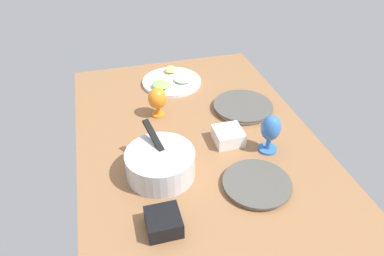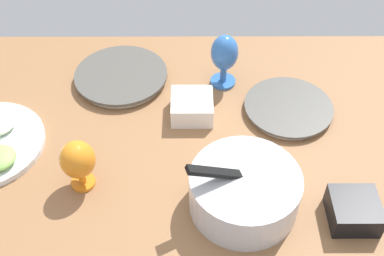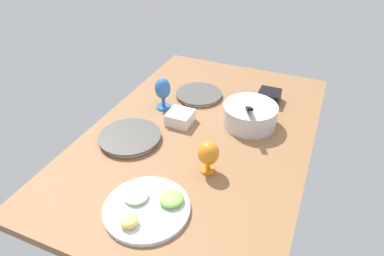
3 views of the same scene
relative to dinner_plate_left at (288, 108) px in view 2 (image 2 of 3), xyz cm
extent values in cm
cube|color=#8C603D|center=(32.21, 13.93, -3.14)|extent=(160.00, 104.00, 4.00)
cylinder|color=silver|center=(0.00, 0.00, -0.46)|extent=(24.08, 24.08, 1.38)
cylinder|color=#4E4C47|center=(0.00, 0.00, 0.64)|extent=(26.17, 26.17, 0.83)
cylinder|color=silver|center=(50.95, -14.49, -0.30)|extent=(26.92, 26.92, 1.69)
cylinder|color=#4E4C47|center=(50.95, -14.49, 1.05)|extent=(29.26, 29.26, 1.01)
cylinder|color=silver|center=(16.04, 33.70, 4.24)|extent=(26.88, 26.88, 10.76)
cylinder|color=white|center=(16.04, 33.70, 7.46)|extent=(24.19, 24.19, 1.94)
cube|color=black|center=(20.74, 33.70, 11.00)|extent=(19.34, 8.31, 11.16)
cylinder|color=orange|center=(56.75, 27.01, -0.64)|extent=(6.23, 6.23, 1.00)
cylinder|color=orange|center=(56.75, 27.01, 1.55)|extent=(2.00, 2.00, 3.40)
ellipsoid|color=orange|center=(56.75, 27.01, 8.40)|extent=(8.90, 8.90, 10.30)
cylinder|color=#3269B7|center=(18.76, -13.07, -0.64)|extent=(7.91, 7.91, 1.00)
cylinder|color=#3269B7|center=(18.76, -13.07, 2.32)|extent=(2.00, 2.00, 4.93)
ellipsoid|color=#3269B7|center=(18.76, -13.07, 10.60)|extent=(8.35, 8.35, 11.63)
cube|color=white|center=(28.58, 1.33, 1.96)|extent=(12.11, 12.11, 6.22)
cube|color=#F9E072|center=(28.58, 1.33, 3.95)|extent=(9.93, 9.93, 1.99)
cube|color=black|center=(-10.00, 37.90, 2.03)|extent=(11.53, 11.53, 6.35)
cube|color=tan|center=(-10.00, 37.90, 4.07)|extent=(9.46, 9.46, 2.03)
camera|label=1|loc=(-87.54, 49.05, 98.38)|focal=33.88mm
camera|label=2|loc=(28.96, 105.14, 99.46)|focal=45.70mm
camera|label=3|loc=(158.40, 62.92, 96.96)|focal=32.03mm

